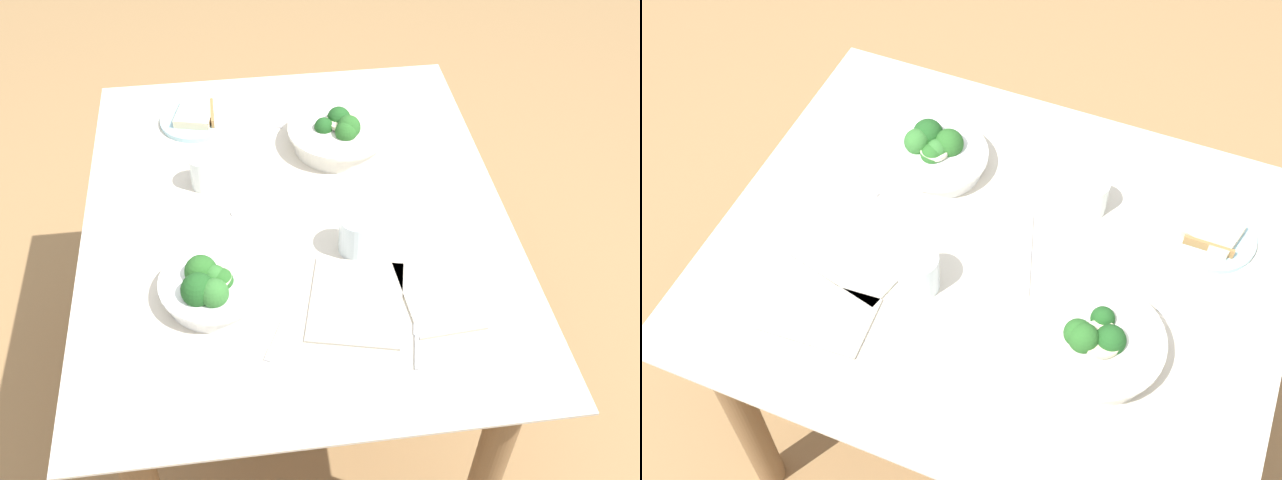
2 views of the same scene
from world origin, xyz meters
The scene contains 13 objects.
ground_plane centered at (0.00, 0.00, 0.00)m, with size 6.00×6.00×0.00m, color #9E7547.
dining_table centered at (0.00, 0.00, 0.60)m, with size 1.13×0.93×0.73m.
broccoli_bowl_far centered at (-0.22, 0.19, 0.77)m, with size 0.22×0.22×0.09m.
broccoli_bowl_near centered at (0.24, -0.13, 0.77)m, with size 0.25×0.25×0.10m.
bread_side_plate centered at (0.38, 0.21, 0.74)m, with size 0.18×0.18×0.03m.
water_glass_center centered at (-0.12, -0.12, 0.78)m, with size 0.08×0.08×0.09m, color silver.
water_glass_side centered at (0.13, 0.19, 0.77)m, with size 0.07×0.07×0.08m, color silver.
fork_by_far_bowl centered at (-0.38, -0.19, 0.73)m, with size 0.10×0.03×0.00m.
fork_by_near_bowl centered at (-0.35, 0.08, 0.73)m, with size 0.09×0.05×0.00m.
table_knife_left centered at (0.05, 0.04, 0.73)m, with size 0.22×0.01×0.00m, color #B7B7BC.
table_knife_right centered at (0.41, -0.04, 0.73)m, with size 0.20×0.01×0.00m, color #B7B7BC.
napkin_folded_upper centered at (-0.27, -0.09, 0.73)m, with size 0.22×0.18×0.01m, color #B1A997.
napkin_folded_lower centered at (-0.27, -0.25, 0.73)m, with size 0.20×0.14×0.01m, color #B1A997.
Camera 1 is at (-1.18, 0.10, 1.83)m, focal length 40.91 mm.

